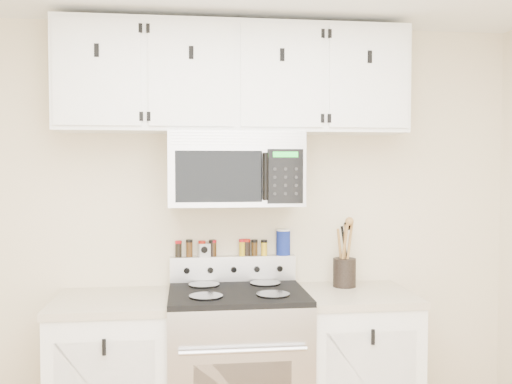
# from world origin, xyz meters

# --- Properties ---
(back_wall) EXTENTS (3.50, 0.01, 2.50)m
(back_wall) POSITION_xyz_m (0.00, 1.75, 1.25)
(back_wall) COLOR beige
(back_wall) RESTS_ON floor
(range) EXTENTS (0.76, 0.65, 1.10)m
(range) POSITION_xyz_m (0.00, 1.43, 0.49)
(range) COLOR #B7B7BA
(range) RESTS_ON floor
(base_cabinet_left) EXTENTS (0.64, 0.62, 0.92)m
(base_cabinet_left) POSITION_xyz_m (-0.69, 1.45, 0.46)
(base_cabinet_left) COLOR white
(base_cabinet_left) RESTS_ON floor
(base_cabinet_right) EXTENTS (0.64, 0.62, 0.92)m
(base_cabinet_right) POSITION_xyz_m (0.69, 1.45, 0.46)
(base_cabinet_right) COLOR white
(base_cabinet_right) RESTS_ON floor
(microwave) EXTENTS (0.76, 0.44, 0.42)m
(microwave) POSITION_xyz_m (0.00, 1.55, 1.63)
(microwave) COLOR #9E9EA3
(microwave) RESTS_ON back_wall
(upper_cabinets) EXTENTS (2.00, 0.35, 0.62)m
(upper_cabinets) POSITION_xyz_m (-0.00, 1.58, 2.15)
(upper_cabinets) COLOR white
(upper_cabinets) RESTS_ON back_wall
(utensil_crock) EXTENTS (0.14, 0.14, 0.40)m
(utensil_crock) POSITION_xyz_m (0.66, 1.59, 1.02)
(utensil_crock) COLOR black
(utensil_crock) RESTS_ON base_cabinet_right
(kitchen_timer) EXTENTS (0.08, 0.07, 0.08)m
(kitchen_timer) POSITION_xyz_m (-0.18, 1.71, 1.14)
(kitchen_timer) COLOR silver
(kitchen_timer) RESTS_ON range
(salt_canister) EXTENTS (0.09, 0.09, 0.16)m
(salt_canister) POSITION_xyz_m (0.31, 1.71, 1.18)
(salt_canister) COLOR navy
(salt_canister) RESTS_ON range
(spice_jar_0) EXTENTS (0.04, 0.04, 0.10)m
(spice_jar_0) POSITION_xyz_m (-0.33, 1.71, 1.15)
(spice_jar_0) COLOR black
(spice_jar_0) RESTS_ON range
(spice_jar_1) EXTENTS (0.04, 0.04, 0.10)m
(spice_jar_1) POSITION_xyz_m (-0.26, 1.71, 1.15)
(spice_jar_1) COLOR #452A10
(spice_jar_1) RESTS_ON range
(spice_jar_2) EXTENTS (0.04, 0.04, 0.10)m
(spice_jar_2) POSITION_xyz_m (-0.19, 1.71, 1.15)
(spice_jar_2) COLOR gold
(spice_jar_2) RESTS_ON range
(spice_jar_3) EXTENTS (0.04, 0.04, 0.10)m
(spice_jar_3) POSITION_xyz_m (-0.13, 1.71, 1.15)
(spice_jar_3) COLOR black
(spice_jar_3) RESTS_ON range
(spice_jar_4) EXTENTS (0.04, 0.04, 0.10)m
(spice_jar_4) POSITION_xyz_m (-0.12, 1.71, 1.15)
(spice_jar_4) COLOR #3A240E
(spice_jar_4) RESTS_ON range
(spice_jar_5) EXTENTS (0.04, 0.04, 0.10)m
(spice_jar_5) POSITION_xyz_m (0.06, 1.71, 1.15)
(spice_jar_5) COLOR gold
(spice_jar_5) RESTS_ON range
(spice_jar_6) EXTENTS (0.04, 0.04, 0.10)m
(spice_jar_6) POSITION_xyz_m (0.08, 1.71, 1.15)
(spice_jar_6) COLOR black
(spice_jar_6) RESTS_ON range
(spice_jar_7) EXTENTS (0.04, 0.04, 0.10)m
(spice_jar_7) POSITION_xyz_m (0.13, 1.71, 1.15)
(spice_jar_7) COLOR #3E280F
(spice_jar_7) RESTS_ON range
(spice_jar_8) EXTENTS (0.04, 0.04, 0.10)m
(spice_jar_8) POSITION_xyz_m (0.19, 1.71, 1.15)
(spice_jar_8) COLOR yellow
(spice_jar_8) RESTS_ON range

